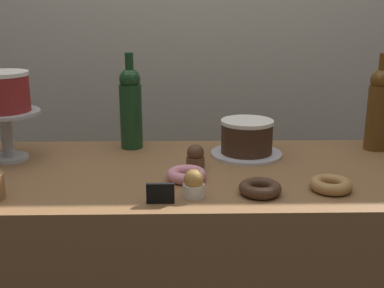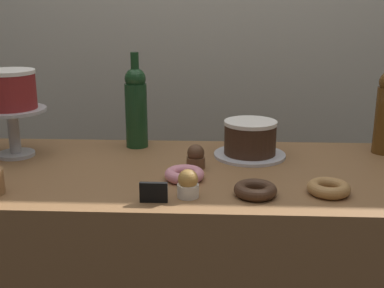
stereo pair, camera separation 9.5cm
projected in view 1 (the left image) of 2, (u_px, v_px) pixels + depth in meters
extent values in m
cube|color=#BCB7A8|center=(188.00, 24.00, 2.23)|extent=(6.00, 0.05, 2.60)
cylinder|color=#B2B2B7|center=(9.00, 158.00, 1.57)|extent=(0.12, 0.12, 0.01)
cylinder|color=#B2B2B7|center=(7.00, 135.00, 1.55)|extent=(0.04, 0.04, 0.14)
cylinder|color=#B2B2B7|center=(5.00, 113.00, 1.53)|extent=(0.22, 0.22, 0.01)
cylinder|color=maroon|center=(3.00, 94.00, 1.51)|extent=(0.16, 0.16, 0.11)
cylinder|color=white|center=(0.00, 74.00, 1.49)|extent=(0.17, 0.17, 0.01)
cylinder|color=silver|center=(246.00, 154.00, 1.61)|extent=(0.23, 0.23, 0.01)
cylinder|color=#3D2619|center=(247.00, 138.00, 1.60)|extent=(0.17, 0.17, 0.10)
cylinder|color=white|center=(247.00, 122.00, 1.58)|extent=(0.17, 0.17, 0.01)
cylinder|color=#5B3814|center=(378.00, 118.00, 1.65)|extent=(0.08, 0.08, 0.22)
sphere|color=#5B3814|center=(382.00, 80.00, 1.62)|extent=(0.07, 0.07, 0.07)
cylinder|color=#5B3814|center=(383.00, 65.00, 1.60)|extent=(0.03, 0.03, 0.08)
cylinder|color=#193D1E|center=(131.00, 116.00, 1.67)|extent=(0.08, 0.08, 0.22)
sphere|color=#193D1E|center=(130.00, 79.00, 1.64)|extent=(0.07, 0.07, 0.07)
cylinder|color=#193D1E|center=(129.00, 64.00, 1.62)|extent=(0.03, 0.03, 0.08)
cylinder|color=brown|center=(195.00, 163.00, 1.48)|extent=(0.06, 0.06, 0.03)
sphere|color=brown|center=(195.00, 153.00, 1.48)|extent=(0.05, 0.05, 0.05)
cylinder|color=white|center=(192.00, 191.00, 1.26)|extent=(0.06, 0.06, 0.03)
sphere|color=#CC9347|center=(192.00, 179.00, 1.25)|extent=(0.05, 0.05, 0.05)
torus|color=pink|center=(187.00, 175.00, 1.38)|extent=(0.11, 0.11, 0.03)
torus|color=#472D1E|center=(260.00, 188.00, 1.28)|extent=(0.11, 0.11, 0.03)
torus|color=#B27F47|center=(331.00, 185.00, 1.30)|extent=(0.11, 0.11, 0.03)
cube|color=black|center=(160.00, 193.00, 1.22)|extent=(0.07, 0.01, 0.05)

